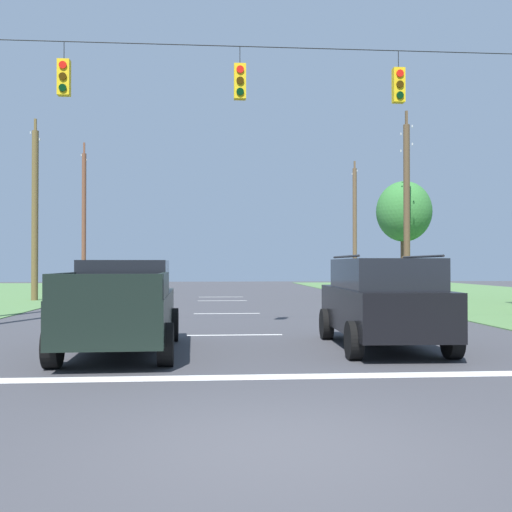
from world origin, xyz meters
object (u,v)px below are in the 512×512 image
(overhead_signal_span, at_px, (240,166))
(utility_pole_mid_right, at_px, (407,208))
(utility_pole_distant_right, at_px, (84,220))
(pickup_truck, at_px, (122,306))
(tree_roadside_right, at_px, (404,212))
(utility_pole_far_right, at_px, (355,227))
(suv_black, at_px, (382,300))
(utility_pole_far_left, at_px, (35,213))
(distant_car_crossing_white, at_px, (110,287))

(overhead_signal_span, relative_size, utility_pole_mid_right, 1.80)
(overhead_signal_span, xyz_separation_m, utility_pole_distant_right, (-9.63, 27.27, 0.50))
(pickup_truck, height_order, tree_roadside_right, tree_roadside_right)
(utility_pole_far_right, bearing_deg, utility_pole_distant_right, 178.02)
(pickup_truck, relative_size, suv_black, 1.12)
(pickup_truck, bearing_deg, utility_pole_mid_right, 55.49)
(overhead_signal_span, distance_m, utility_pole_distant_right, 28.92)
(pickup_truck, bearing_deg, utility_pole_far_left, 110.57)
(utility_pole_mid_right, distance_m, utility_pole_far_left, 19.07)
(utility_pole_far_right, bearing_deg, utility_pole_far_left, -150.26)
(suv_black, height_order, tree_roadside_right, tree_roadside_right)
(utility_pole_distant_right, bearing_deg, utility_pole_far_right, -1.98)
(overhead_signal_span, xyz_separation_m, utility_pole_far_right, (9.61, 26.60, 0.01))
(tree_roadside_right, bearing_deg, utility_pole_mid_right, -105.57)
(utility_pole_distant_right, bearing_deg, distant_car_crossing_white, -73.60)
(overhead_signal_span, height_order, pickup_truck, overhead_signal_span)
(pickup_truck, bearing_deg, distant_car_crossing_white, 99.86)
(suv_black, relative_size, utility_pole_distant_right, 0.46)
(utility_pole_far_left, bearing_deg, overhead_signal_span, -57.95)
(suv_black, bearing_deg, overhead_signal_span, 134.03)
(distant_car_crossing_white, bearing_deg, tree_roadside_right, 12.58)
(utility_pole_mid_right, bearing_deg, utility_pole_far_left, 175.73)
(pickup_truck, distance_m, utility_pole_distant_right, 31.57)
(suv_black, bearing_deg, utility_pole_far_left, 124.32)
(utility_pole_mid_right, xyz_separation_m, utility_pole_distant_right, (-18.92, 13.14, 0.25))
(overhead_signal_span, distance_m, utility_pole_far_left, 18.35)
(overhead_signal_span, bearing_deg, utility_pole_far_left, 122.05)
(distant_car_crossing_white, distance_m, utility_pole_distant_right, 14.88)
(distant_car_crossing_white, distance_m, utility_pole_far_right, 20.37)
(suv_black, distance_m, distant_car_crossing_white, 18.77)
(utility_pole_mid_right, distance_m, utility_pole_distant_right, 23.03)
(suv_black, bearing_deg, utility_pole_mid_right, 69.95)
(suv_black, distance_m, utility_pole_far_right, 30.62)
(utility_pole_distant_right, bearing_deg, utility_pole_far_left, -90.50)
(overhead_signal_span, xyz_separation_m, distant_car_crossing_white, (-5.61, 13.58, -3.72))
(suv_black, bearing_deg, utility_pole_distant_right, 112.58)
(utility_pole_far_left, bearing_deg, utility_pole_mid_right, -4.27)
(pickup_truck, relative_size, utility_pole_far_right, 0.59)
(utility_pole_distant_right, bearing_deg, utility_pole_mid_right, -34.78)
(tree_roadside_right, bearing_deg, pickup_truck, -122.13)
(utility_pole_mid_right, bearing_deg, utility_pole_distant_right, 145.22)
(utility_pole_far_right, distance_m, utility_pole_far_left, 22.28)
(pickup_truck, bearing_deg, tree_roadside_right, 57.87)
(distant_car_crossing_white, xyz_separation_m, tree_roadside_right, (15.71, 3.51, 4.00))
(utility_pole_mid_right, xyz_separation_m, utility_pole_far_left, (-19.02, 1.42, -0.28))
(utility_pole_mid_right, height_order, utility_pole_far_right, utility_pole_mid_right)
(pickup_truck, bearing_deg, utility_pole_distant_right, 102.84)
(utility_pole_far_right, bearing_deg, suv_black, -102.55)
(utility_pole_far_left, xyz_separation_m, tree_roadside_right, (19.84, 1.54, 0.31))
(utility_pole_far_right, bearing_deg, utility_pole_mid_right, -91.49)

